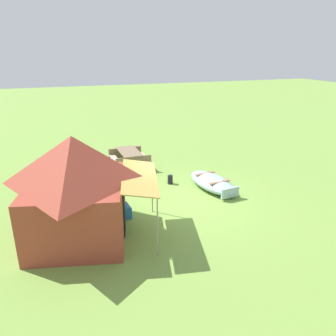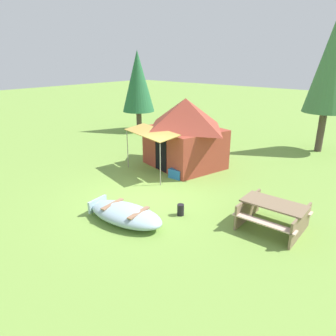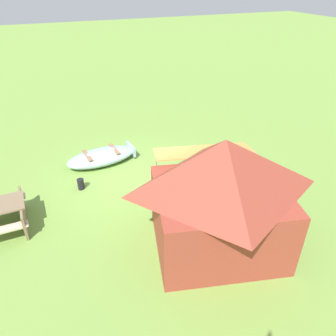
# 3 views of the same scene
# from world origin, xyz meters

# --- Properties ---
(ground_plane) EXTENTS (80.00, 80.00, 0.00)m
(ground_plane) POSITION_xyz_m (0.00, 0.00, 0.00)
(ground_plane) COLOR #749C41
(beached_rowboat) EXTENTS (2.54, 1.39, 0.47)m
(beached_rowboat) POSITION_xyz_m (0.75, -1.64, 0.24)
(beached_rowboat) COLOR #9AB5C0
(beached_rowboat) RESTS_ON ground_plane
(canvas_cabin_tent) EXTENTS (3.68, 4.08, 2.88)m
(canvas_cabin_tent) POSITION_xyz_m (-0.96, 3.35, 1.49)
(canvas_cabin_tent) COLOR #9D3C2D
(canvas_cabin_tent) RESTS_ON ground_plane
(picnic_table) EXTENTS (1.71, 1.57, 0.76)m
(picnic_table) POSITION_xyz_m (4.09, 0.73, 0.47)
(picnic_table) COLOR #81694F
(picnic_table) RESTS_ON ground_plane
(cooler_box) EXTENTS (0.57, 0.38, 0.36)m
(cooler_box) POSITION_xyz_m (-0.29, 1.97, 0.18)
(cooler_box) COLOR #2468B0
(cooler_box) RESTS_ON ground_plane
(fuel_can) EXTENTS (0.28, 0.28, 0.34)m
(fuel_can) POSITION_xyz_m (1.71, -0.31, 0.17)
(fuel_can) COLOR black
(fuel_can) RESTS_ON ground_plane
(pine_tree_back_left) EXTENTS (2.07, 2.07, 6.52)m
(pine_tree_back_left) POSITION_xyz_m (2.78, 9.45, 4.20)
(pine_tree_back_left) COLOR #4B3E35
(pine_tree_back_left) RESTS_ON ground_plane
(pine_tree_back_right) EXTENTS (1.96, 1.96, 4.86)m
(pine_tree_back_right) POSITION_xyz_m (-7.31, 6.90, 3.02)
(pine_tree_back_right) COLOR #4F3A35
(pine_tree_back_right) RESTS_ON ground_plane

